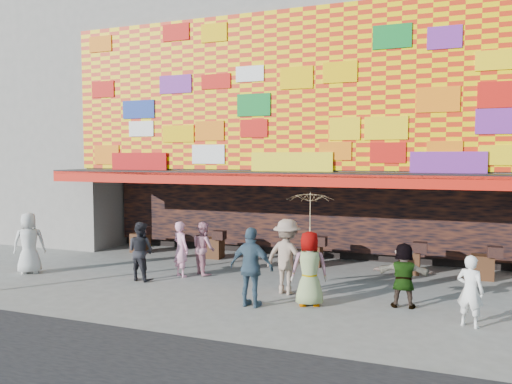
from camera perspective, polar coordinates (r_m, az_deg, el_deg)
ground at (r=12.44m, az=-3.57°, el=-12.33°), size 90.00×90.00×0.00m
shop_building at (r=19.75m, az=6.32°, el=9.02°), size 15.20×9.40×10.00m
neighbor_left at (r=26.16m, az=-22.94°, el=9.18°), size 11.00×8.00×12.00m
ped_a at (r=16.50m, az=-24.50°, el=-5.33°), size 1.07×1.03×1.85m
ped_b at (r=14.83m, az=-8.58°, el=-6.47°), size 0.70×0.61×1.63m
ped_c at (r=14.62m, az=-13.04°, el=-6.59°), size 0.89×0.73×1.67m
ped_d at (r=12.88m, az=3.58°, el=-7.37°), size 1.37×0.99×1.92m
ped_e at (r=11.75m, az=-0.50°, el=-8.59°), size 1.14×0.56×1.87m
ped_f at (r=12.24m, az=16.52°, el=-9.08°), size 1.44×0.56×1.53m
ped_g at (r=11.90m, az=6.13°, el=-8.70°), size 1.01×0.85×1.77m
ped_h at (r=11.36m, az=23.28°, el=-10.34°), size 0.64×0.54×1.49m
ped_i at (r=15.05m, az=-6.01°, el=-6.39°), size 0.97×0.94×1.58m
parasol at (r=11.68m, az=6.18°, el=-2.40°), size 1.11×1.13×1.95m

